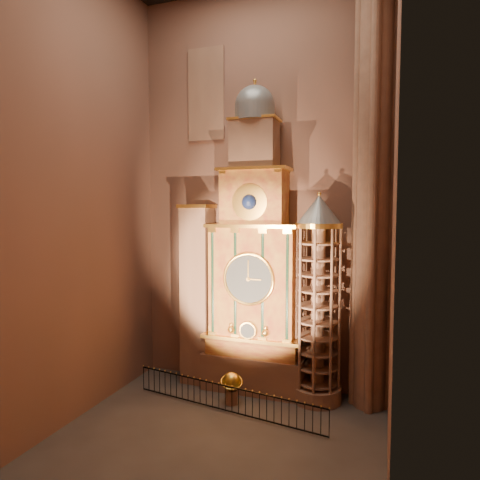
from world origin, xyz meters
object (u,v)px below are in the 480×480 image
at_px(astronomical_clock, 254,269).
at_px(portrait_tower, 197,293).
at_px(celestial_globe, 232,385).
at_px(stair_turret, 318,300).
at_px(iron_railing, 225,398).

height_order(astronomical_clock, portrait_tower, astronomical_clock).
xyz_separation_m(portrait_tower, celestial_globe, (2.85, -2.11, -4.17)).
relative_size(astronomical_clock, portrait_tower, 1.64).
bearing_deg(stair_turret, iron_railing, -145.15).
xyz_separation_m(celestial_globe, iron_railing, (0.03, -0.97, -0.28)).
relative_size(stair_turret, iron_railing, 1.05).
height_order(portrait_tower, celestial_globe, portrait_tower).
relative_size(portrait_tower, iron_railing, 0.99).
bearing_deg(celestial_globe, astronomical_clock, 75.30).
relative_size(celestial_globe, iron_railing, 0.16).
bearing_deg(celestial_globe, iron_railing, -87.96).
bearing_deg(stair_turret, portrait_tower, 177.67).
bearing_deg(iron_railing, portrait_tower, 133.18).
bearing_deg(stair_turret, celestial_globe, -155.71).
xyz_separation_m(astronomical_clock, portrait_tower, (-3.40, 0.02, -1.53)).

